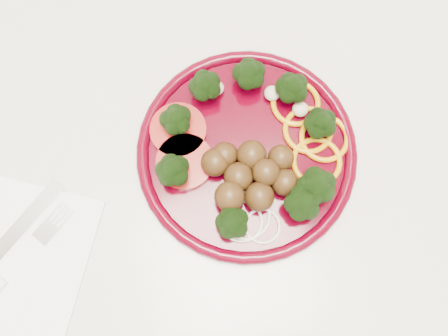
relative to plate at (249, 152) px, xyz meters
name	(u,v)px	position (x,y,z in m)	size (l,w,h in m)	color
counter	(106,247)	(-0.26, 0.03, -0.47)	(2.40, 0.60, 0.90)	silver
plate	(249,152)	(0.00, 0.00, 0.00)	(0.24, 0.24, 0.05)	#3F000D
napkin	(1,263)	(-0.29, -0.02, -0.02)	(0.18, 0.18, 0.00)	white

